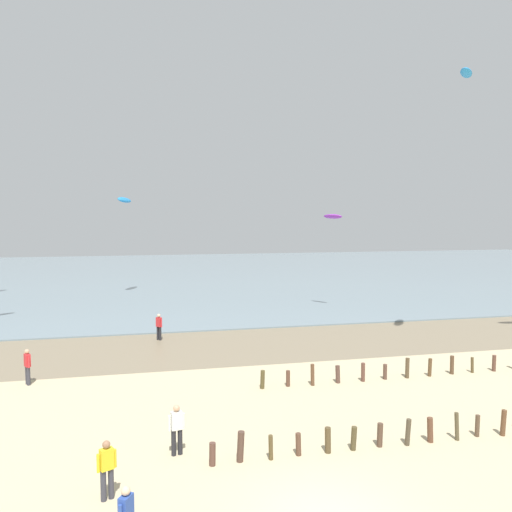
# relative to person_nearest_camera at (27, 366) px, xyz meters

# --- Properties ---
(wet_sand_strip) EXTENTS (120.00, 8.46, 0.01)m
(wet_sand_strip) POSITION_rel_person_nearest_camera_xyz_m (10.14, 4.89, -0.91)
(wet_sand_strip) COLOR #84755B
(wet_sand_strip) RESTS_ON ground
(sea) EXTENTS (160.00, 70.00, 0.10)m
(sea) POSITION_rel_person_nearest_camera_xyz_m (10.14, 44.12, -0.87)
(sea) COLOR gray
(sea) RESTS_ON ground
(groyne_near) EXTENTS (16.62, 0.35, 1.03)m
(groyne_near) POSITION_rel_person_nearest_camera_xyz_m (15.88, -9.50, -0.47)
(groyne_near) COLOR brown
(groyne_near) RESTS_ON ground
(groyne_mid) EXTENTS (19.88, 0.36, 1.03)m
(groyne_mid) POSITION_rel_person_nearest_camera_xyz_m (20.68, -2.90, -0.47)
(groyne_mid) COLOR brown
(groyne_mid) RESTS_ON ground
(person_nearest_camera) EXTENTS (0.36, 0.51, 1.71)m
(person_nearest_camera) POSITION_rel_person_nearest_camera_xyz_m (0.00, 0.00, 0.00)
(person_nearest_camera) COLOR #383842
(person_nearest_camera) RESTS_ON ground
(person_mid_beach) EXTENTS (0.56, 0.29, 1.71)m
(person_mid_beach) POSITION_rel_person_nearest_camera_xyz_m (6.50, -8.56, 0.00)
(person_mid_beach) COLOR #232328
(person_mid_beach) RESTS_ON ground
(person_by_waterline) EXTENTS (0.52, 0.35, 1.71)m
(person_by_waterline) POSITION_rel_person_nearest_camera_xyz_m (4.44, -10.82, 0.00)
(person_by_waterline) COLOR #383842
(person_by_waterline) RESTS_ON ground
(person_right_flank) EXTENTS (0.40, 0.46, 1.71)m
(person_right_flank) POSITION_rel_person_nearest_camera_xyz_m (6.27, 7.40, 0.00)
(person_right_flank) COLOR #232328
(person_right_flank) RESTS_ON ground
(kite_aloft_2) EXTENTS (1.72, 1.97, 0.42)m
(kite_aloft_2) POSITION_rel_person_nearest_camera_xyz_m (23.32, 0.72, 15.09)
(kite_aloft_2) COLOR #2384D1
(kite_aloft_3) EXTENTS (1.55, 1.92, 0.54)m
(kite_aloft_3) POSITION_rel_person_nearest_camera_xyz_m (20.78, 14.54, 7.05)
(kite_aloft_3) COLOR purple
(kite_aloft_5) EXTENTS (1.89, 2.90, 0.78)m
(kite_aloft_5) POSITION_rel_person_nearest_camera_xyz_m (3.46, 26.34, 8.68)
(kite_aloft_5) COLOR #2384D1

